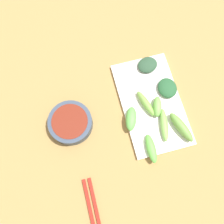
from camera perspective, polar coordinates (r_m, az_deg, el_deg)
name	(u,v)px	position (r m, az deg, el deg)	size (l,w,h in m)	color
tabletop	(127,111)	(0.74, 3.54, 0.15)	(2.10, 2.10, 0.02)	olive
sauce_bowl	(71,124)	(0.70, -9.54, -2.72)	(0.12, 0.12, 0.04)	#364457
serving_plate	(151,104)	(0.74, 9.11, 1.90)	(0.17, 0.29, 0.01)	white
broccoli_stalk_0	(132,119)	(0.70, 4.55, -1.54)	(0.03, 0.07, 0.03)	#5DB34C
broccoli_stalk_1	(181,127)	(0.71, 15.79, -3.41)	(0.03, 0.10, 0.03)	#6A9F45
broccoli_stalk_2	(145,102)	(0.71, 7.72, 2.33)	(0.02, 0.09, 0.03)	#74AA46
broccoli_leafy_3	(147,65)	(0.77, 8.23, 10.77)	(0.06, 0.05, 0.02)	#294931
broccoli_leafy_4	(167,88)	(0.74, 12.72, 5.47)	(0.06, 0.06, 0.02)	#24552F
broccoli_stalk_5	(151,149)	(0.69, 9.06, -8.36)	(0.03, 0.08, 0.02)	#5FB846
broccoli_stalk_6	(157,107)	(0.71, 10.45, 1.24)	(0.02, 0.06, 0.03)	#73B751
broccoli_stalk_7	(164,125)	(0.71, 12.00, -2.95)	(0.02, 0.09, 0.02)	#78AF4F
chopsticks	(96,223)	(0.70, -3.70, -24.33)	(0.03, 0.23, 0.01)	#B11F15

